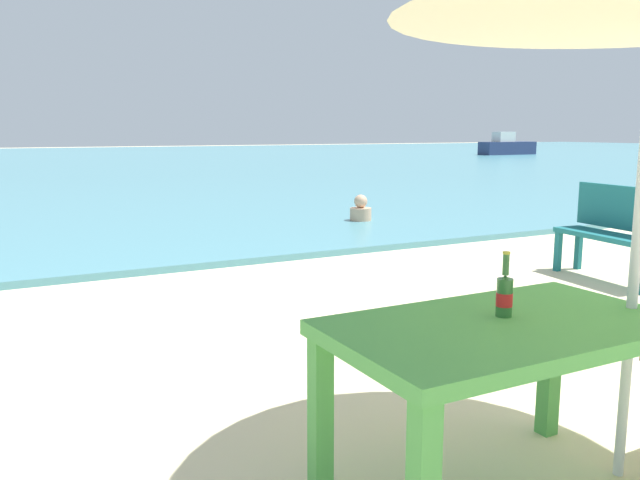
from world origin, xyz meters
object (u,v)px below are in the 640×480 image
at_px(picnic_table_green, 504,348).
at_px(boat_ferry, 507,146).
at_px(swimmer_person, 361,210).
at_px(beer_bottle_amber, 505,294).
at_px(bench_teal_center, 615,227).

height_order(picnic_table_green, boat_ferry, boat_ferry).
xyz_separation_m(swimmer_person, boat_ferry, (22.08, 19.92, 0.31)).
xyz_separation_m(picnic_table_green, beer_bottle_amber, (0.05, 0.06, 0.20)).
bearing_deg(boat_ferry, bench_teal_center, -131.83).
height_order(picnic_table_green, bench_teal_center, bench_teal_center).
xyz_separation_m(beer_bottle_amber, boat_ferry, (25.60, 26.79, -0.30)).
relative_size(picnic_table_green, swimmer_person, 3.41).
bearing_deg(swimmer_person, boat_ferry, 42.06).
height_order(swimmer_person, boat_ferry, boat_ferry).
relative_size(beer_bottle_amber, boat_ferry, 0.07).
height_order(bench_teal_center, boat_ferry, boat_ferry).
height_order(beer_bottle_amber, bench_teal_center, beer_bottle_amber).
distance_m(beer_bottle_amber, swimmer_person, 7.75).
height_order(beer_bottle_amber, swimmer_person, beer_bottle_amber).
bearing_deg(picnic_table_green, boat_ferry, 46.32).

